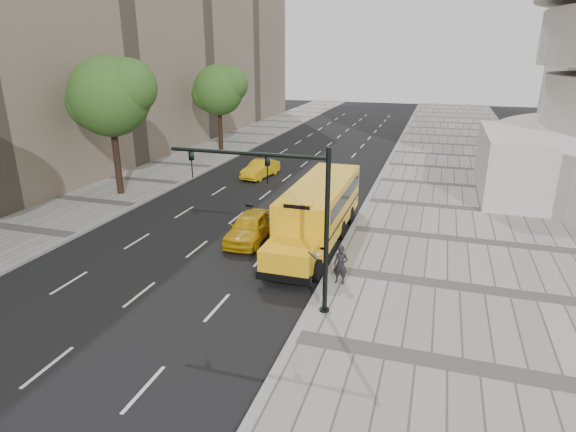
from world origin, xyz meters
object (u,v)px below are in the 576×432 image
(tree_b, at_px, (111,96))
(taxi_far, at_px, (260,169))
(school_bus, at_px, (319,207))
(tree_c, at_px, (219,90))
(taxi_near, at_px, (250,227))
(traffic_signal, at_px, (289,208))
(pedestrian, at_px, (341,265))

(tree_b, xyz_separation_m, taxi_far, (7.34, 7.57, -6.04))
(school_bus, bearing_deg, tree_c, 126.70)
(taxi_near, xyz_separation_m, taxi_far, (-4.18, 12.65, -0.08))
(tree_b, bearing_deg, traffic_signal, -35.80)
(school_bus, xyz_separation_m, traffic_signal, (0.69, -7.51, 2.33))
(traffic_signal, bearing_deg, school_bus, 95.26)
(taxi_far, height_order, traffic_signal, traffic_signal)
(tree_c, bearing_deg, traffic_signal, -60.44)
(taxi_far, bearing_deg, school_bus, -46.77)
(tree_c, distance_m, traffic_signal, 31.68)
(taxi_far, bearing_deg, taxi_near, -62.23)
(tree_b, bearing_deg, taxi_far, 45.88)
(pedestrian, xyz_separation_m, traffic_signal, (-1.50, -2.45, 3.10))
(tree_b, bearing_deg, tree_c, 90.03)
(tree_c, xyz_separation_m, traffic_signal, (15.60, -27.51, -1.83))
(tree_b, distance_m, school_bus, 16.14)
(tree_b, height_order, pedestrian, tree_b)
(tree_b, distance_m, taxi_near, 13.93)
(tree_b, bearing_deg, taxi_near, -23.80)
(school_bus, xyz_separation_m, taxi_far, (-7.56, 11.31, -1.10))
(taxi_near, bearing_deg, tree_b, 153.67)
(school_bus, relative_size, taxi_far, 2.85)
(taxi_far, bearing_deg, tree_c, 139.69)
(tree_b, relative_size, taxi_near, 2.11)
(pedestrian, distance_m, traffic_signal, 4.23)
(traffic_signal, bearing_deg, tree_b, 144.20)
(tree_c, bearing_deg, pedestrian, -55.68)
(tree_b, distance_m, traffic_signal, 19.40)
(tree_b, relative_size, pedestrian, 5.50)
(tree_c, xyz_separation_m, taxi_near, (11.53, -21.34, -5.17))
(taxi_near, bearing_deg, traffic_signal, -59.10)
(school_bus, height_order, taxi_far, school_bus)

